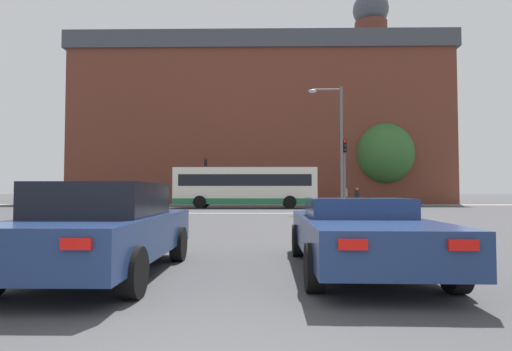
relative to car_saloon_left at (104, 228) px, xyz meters
The scene contains 13 objects.
stop_line_strip 18.02m from the car_saloon_left, 83.49° to the left, with size 8.15×0.30×0.01m, color silver.
far_pavement 33.03m from the car_saloon_left, 86.46° to the left, with size 69.05×2.50×0.01m, color gray.
brick_civic_building 42.89m from the car_saloon_left, 86.60° to the left, with size 42.52×12.87×25.71m.
car_saloon_left is the anchor object (origin of this frame).
car_roadster_right 4.14m from the car_saloon_left, ahead, with size 2.11×4.80×1.20m.
bus_crossing_lead 25.54m from the car_saloon_left, 87.35° to the left, with size 11.16×2.64×3.19m.
traffic_light_far_right 32.85m from the car_saloon_left, 77.29° to the left, with size 0.26×0.31×3.69m.
traffic_light_near_right 20.29m from the car_saloon_left, 67.66° to the left, with size 0.26×0.31×4.56m.
traffic_light_far_left 32.63m from the car_saloon_left, 95.27° to the left, with size 0.26×0.31×4.56m.
street_lamp_junction 20.12m from the car_saloon_left, 68.89° to the left, with size 2.11×0.36×7.82m.
pedestrian_waiting 34.53m from the car_saloon_left, 70.17° to the left, with size 0.46×0.40×1.68m.
pedestrian_walking_east 34.06m from the car_saloon_left, 71.85° to the left, with size 0.40×0.46×1.64m.
tree_by_building 39.66m from the car_saloon_left, 66.79° to the left, with size 6.12×6.12×8.55m.
Camera 1 is at (0.45, -2.38, 1.32)m, focal length 28.00 mm.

